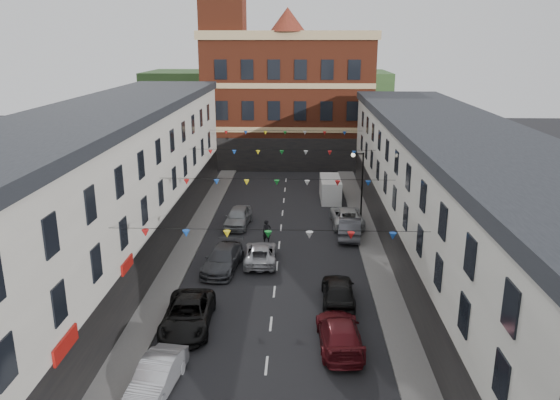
# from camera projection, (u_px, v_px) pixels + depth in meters

# --- Properties ---
(ground) EXTENTS (160.00, 160.00, 0.00)m
(ground) POSITION_uv_depth(u_px,v_px,m) (274.00, 292.00, 33.81)
(ground) COLOR black
(ground) RESTS_ON ground
(pavement_left) EXTENTS (1.80, 64.00, 0.15)m
(pavement_left) POSITION_uv_depth(u_px,v_px,m) (171.00, 276.00, 35.95)
(pavement_left) COLOR #605E5B
(pavement_left) RESTS_ON ground
(pavement_right) EXTENTS (1.80, 64.00, 0.15)m
(pavement_right) POSITION_uv_depth(u_px,v_px,m) (381.00, 279.00, 35.46)
(pavement_right) COLOR #605E5B
(pavement_right) RESTS_ON ground
(terrace_left) EXTENTS (8.40, 56.00, 10.70)m
(terrace_left) POSITION_uv_depth(u_px,v_px,m) (84.00, 203.00, 33.67)
(terrace_left) COLOR beige
(terrace_left) RESTS_ON ground
(terrace_right) EXTENTS (8.40, 56.00, 9.70)m
(terrace_right) POSITION_uv_depth(u_px,v_px,m) (469.00, 215.00, 32.99)
(terrace_right) COLOR silver
(terrace_right) RESTS_ON ground
(civic_building) EXTENTS (20.60, 13.30, 18.50)m
(civic_building) POSITION_uv_depth(u_px,v_px,m) (288.00, 97.00, 67.89)
(civic_building) COLOR maroon
(civic_building) RESTS_ON ground
(clock_tower) EXTENTS (5.60, 5.60, 30.00)m
(clock_tower) POSITION_uv_depth(u_px,v_px,m) (224.00, 40.00, 63.41)
(clock_tower) COLOR maroon
(clock_tower) RESTS_ON ground
(distant_hill) EXTENTS (40.00, 14.00, 10.00)m
(distant_hill) POSITION_uv_depth(u_px,v_px,m) (268.00, 102.00, 91.98)
(distant_hill) COLOR #2B4B23
(distant_hill) RESTS_ON ground
(street_lamp) EXTENTS (1.10, 0.36, 6.00)m
(street_lamp) POSITION_uv_depth(u_px,v_px,m) (359.00, 177.00, 45.90)
(street_lamp) COLOR black
(street_lamp) RESTS_ON ground
(car_left_b) EXTENTS (2.07, 4.51, 1.43)m
(car_left_b) POSITION_uv_depth(u_px,v_px,m) (157.00, 375.00, 24.17)
(car_left_b) COLOR #95969C
(car_left_b) RESTS_ON ground
(car_left_c) EXTENTS (2.76, 5.61, 1.53)m
(car_left_c) POSITION_uv_depth(u_px,v_px,m) (188.00, 314.00, 29.43)
(car_left_c) COLOR black
(car_left_c) RESTS_ON ground
(car_left_d) EXTENTS (2.73, 5.46, 1.52)m
(car_left_d) POSITION_uv_depth(u_px,v_px,m) (223.00, 259.00, 36.89)
(car_left_d) COLOR #3B3D42
(car_left_d) RESTS_ON ground
(car_left_e) EXTENTS (2.28, 4.83, 1.60)m
(car_left_e) POSITION_uv_depth(u_px,v_px,m) (238.00, 217.00, 45.53)
(car_left_e) COLOR gray
(car_left_e) RESTS_ON ground
(car_right_c) EXTENTS (2.40, 5.34, 1.52)m
(car_right_c) POSITION_uv_depth(u_px,v_px,m) (340.00, 333.00, 27.56)
(car_right_c) COLOR #591117
(car_right_c) RESTS_ON ground
(car_right_d) EXTENTS (1.96, 4.75, 1.61)m
(car_right_d) POSITION_uv_depth(u_px,v_px,m) (338.00, 291.00, 32.10)
(car_right_d) COLOR black
(car_right_d) RESTS_ON ground
(car_right_e) EXTENTS (2.17, 5.03, 1.61)m
(car_right_e) POSITION_uv_depth(u_px,v_px,m) (350.00, 227.00, 43.00)
(car_right_e) COLOR #414248
(car_right_e) RESTS_ON ground
(car_right_f) EXTENTS (2.71, 5.53, 1.51)m
(car_right_f) POSITION_uv_depth(u_px,v_px,m) (347.00, 216.00, 45.86)
(car_right_f) COLOR #B8BCBE
(car_right_f) RESTS_ON ground
(moving_car) EXTENTS (2.40, 4.88, 1.33)m
(moving_car) POSITION_uv_depth(u_px,v_px,m) (261.00, 253.00, 38.10)
(moving_car) COLOR #A9AAB0
(moving_car) RESTS_ON ground
(white_van) EXTENTS (1.94, 4.90, 2.16)m
(white_van) POSITION_uv_depth(u_px,v_px,m) (330.00, 189.00, 53.00)
(white_van) COLOR silver
(white_van) RESTS_ON ground
(pedestrian) EXTENTS (0.78, 0.63, 1.84)m
(pedestrian) POSITION_uv_depth(u_px,v_px,m) (267.00, 232.00, 41.62)
(pedestrian) COLOR black
(pedestrian) RESTS_ON ground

